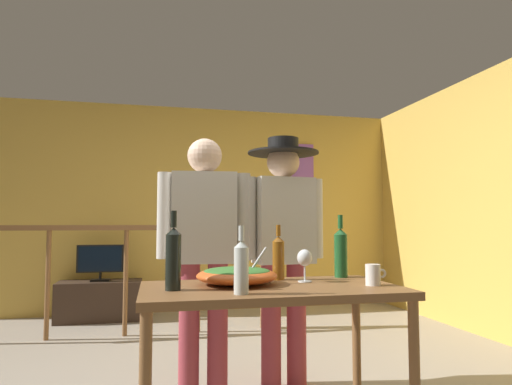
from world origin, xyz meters
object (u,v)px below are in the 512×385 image
at_px(framed_picture, 296,166).
at_px(wine_bottle_amber, 278,257).
at_px(salad_bowl, 237,275).
at_px(person_standing_left, 204,240).
at_px(tv_console, 100,301).
at_px(serving_table, 271,303).
at_px(wine_bottle_green, 341,252).
at_px(wine_glass, 305,259).
at_px(stair_railing, 178,262).
at_px(person_standing_right, 283,236).
at_px(wine_bottle_dark, 173,257).
at_px(mug_white, 373,275).
at_px(wine_bottle_clear, 241,266).
at_px(flat_screen_tv, 100,260).

bearing_deg(framed_picture, wine_bottle_amber, -109.54).
xyz_separation_m(salad_bowl, person_standing_left, (-0.11, 0.59, 0.16)).
relative_size(framed_picture, tv_console, 0.65).
height_order(serving_table, wine_bottle_amber, wine_bottle_amber).
xyz_separation_m(framed_picture, wine_bottle_green, (-0.72, -3.10, -0.92)).
height_order(serving_table, wine_glass, wine_glass).
height_order(stair_railing, serving_table, stair_railing).
bearing_deg(person_standing_left, person_standing_right, -174.71).
height_order(salad_bowl, person_standing_right, person_standing_right).
xyz_separation_m(wine_bottle_green, person_standing_left, (-0.76, 0.41, 0.06)).
distance_m(wine_glass, person_standing_left, 0.75).
height_order(wine_bottle_dark, wine_bottle_amber, wine_bottle_dark).
xyz_separation_m(tv_console, wine_glass, (1.38, -2.96, 0.66)).
bearing_deg(wine_glass, mug_white, -34.79).
bearing_deg(salad_bowl, wine_bottle_clear, -96.79).
height_order(stair_railing, wine_bottle_green, wine_bottle_green).
distance_m(wine_bottle_dark, wine_bottle_clear, 0.35).
height_order(wine_glass, wine_bottle_amber, wine_bottle_amber).
height_order(framed_picture, wine_bottle_dark, framed_picture).
bearing_deg(person_standing_right, person_standing_left, -5.29).
bearing_deg(wine_bottle_clear, salad_bowl, 83.21).
bearing_deg(wine_bottle_dark, person_standing_right, 43.72).
distance_m(serving_table, person_standing_right, 0.80).
bearing_deg(wine_glass, flat_screen_tv, 115.25).
xyz_separation_m(wine_bottle_dark, person_standing_right, (0.75, 0.72, 0.08)).
height_order(tv_console, person_standing_right, person_standing_right).
bearing_deg(tv_console, salad_bowl, -71.33).
xyz_separation_m(salad_bowl, wine_bottle_dark, (-0.33, -0.13, 0.11)).
relative_size(tv_console, serving_table, 0.70).
bearing_deg(mug_white, framed_picture, 78.55).
relative_size(stair_railing, flat_screen_tv, 5.80).
relative_size(salad_bowl, wine_bottle_green, 1.15).
bearing_deg(mug_white, wine_bottle_clear, -169.57).
distance_m(serving_table, wine_glass, 0.32).
bearing_deg(flat_screen_tv, wine_bottle_amber, -65.74).
distance_m(salad_bowl, person_standing_left, 0.62).
xyz_separation_m(tv_console, mug_white, (1.68, -3.17, 0.59)).
bearing_deg(person_standing_left, salad_bowl, 105.86).
relative_size(wine_glass, person_standing_left, 0.11).
xyz_separation_m(wine_bottle_dark, wine_bottle_amber, (0.59, 0.27, -0.03)).
bearing_deg(wine_glass, person_standing_left, 130.50).
height_order(stair_railing, mug_white, stair_railing).
relative_size(salad_bowl, wine_bottle_amber, 1.37).
distance_m(tv_console, wine_bottle_green, 3.33).
relative_size(framed_picture, flat_screen_tv, 1.17).
distance_m(serving_table, mug_white, 0.54).
bearing_deg(wine_bottle_dark, tv_console, 102.24).
bearing_deg(person_standing_left, framed_picture, -113.63).
relative_size(stair_railing, wine_glass, 16.39).
bearing_deg(person_standing_right, salad_bowl, 48.96).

